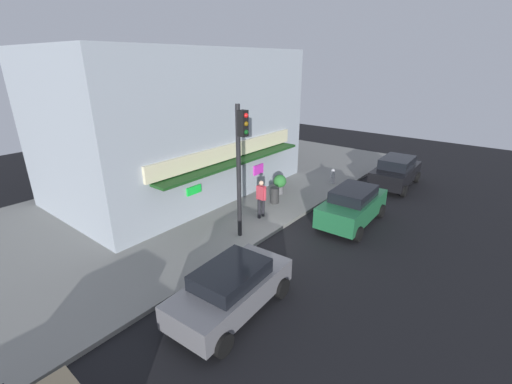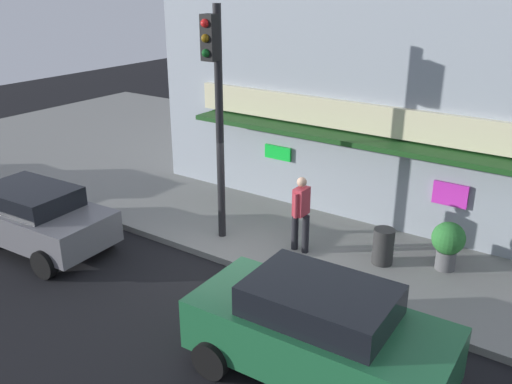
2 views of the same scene
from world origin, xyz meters
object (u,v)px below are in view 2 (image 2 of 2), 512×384
pedestrian (301,211)px  parked_car_grey (33,216)px  potted_plant_by_doorway (448,242)px  traffic_light (216,96)px  parked_car_green (319,332)px  trash_can (383,246)px

pedestrian → parked_car_grey: pedestrian is taller
potted_plant_by_doorway → traffic_light: bearing=-162.7°
pedestrian → parked_car_green: bearing=-55.7°
potted_plant_by_doorway → pedestrian: bearing=-160.7°
traffic_light → trash_can: traffic_light is taller
trash_can → potted_plant_by_doorway: bearing=23.5°
trash_can → pedestrian: (-1.78, -0.52, 0.57)m
traffic_light → parked_car_green: size_ratio=1.28×
traffic_light → parked_car_grey: 5.18m
traffic_light → pedestrian: (1.94, 0.49, -2.44)m
traffic_light → pedestrian: traffic_light is taller
trash_can → parked_car_grey: bearing=-153.2°
pedestrian → parked_car_grey: 6.28m
traffic_light → parked_car_grey: (-3.49, -2.63, -2.79)m
parked_car_green → pedestrian: bearing=124.3°
trash_can → parked_car_green: size_ratio=0.19×
pedestrian → potted_plant_by_doorway: (2.99, 1.05, -0.34)m
parked_car_green → parked_car_grey: parked_car_green is taller
trash_can → pedestrian: pedestrian is taller
pedestrian → parked_car_grey: bearing=-150.1°
traffic_light → potted_plant_by_doorway: bearing=17.3°
potted_plant_by_doorway → parked_car_grey: size_ratio=0.26×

